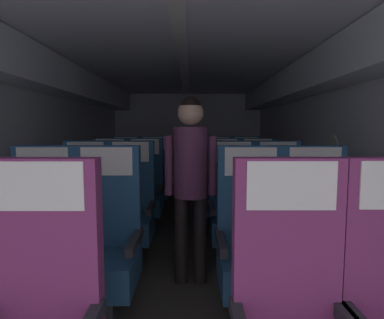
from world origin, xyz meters
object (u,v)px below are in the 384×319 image
object	(u,v)px
seat_e_right_window	(217,180)
seat_c_right_aisle	(279,210)
seat_b_left_aisle	(105,245)
seat_c_left_aisle	(130,211)
seat_d_left_aisle	(144,192)
seat_e_right_aisle	(246,180)
seat_b_right_window	(251,246)
flight_attendant	(190,171)
seat_d_left_window	(109,191)
seat_d_right_aisle	(258,192)
seat_e_left_window	(125,180)
seat_c_right_window	(233,210)
seat_c_left_window	(84,211)
seat_e_left_aisle	(154,180)
seat_b_right_aisle	(317,245)
seat_b_left_window	(40,245)
seat_d_right_window	(223,191)

from	to	relation	value
seat_e_right_window	seat_c_right_aisle	bearing A→B (deg)	-76.54
seat_b_left_aisle	seat_c_left_aisle	world-z (taller)	same
seat_d_left_aisle	seat_e_right_aisle	world-z (taller)	same
seat_b_right_window	flight_attendant	bearing A→B (deg)	132.84
flight_attendant	seat_d_left_window	bearing A→B (deg)	104.54
seat_d_left_aisle	seat_d_right_aisle	world-z (taller)	same
seat_e_left_window	seat_c_right_window	bearing A→B (deg)	-52.41
seat_b_right_window	seat_c_left_window	size ratio (longest dim) A/B	1.00
seat_c_left_window	seat_e_right_window	xyz separation A→B (m)	(1.48, 1.91, 0.00)
seat_c_right_aisle	seat_e_left_aisle	bearing A→B (deg)	127.41
seat_b_left_aisle	seat_e_left_aisle	xyz separation A→B (m)	(-0.00, 2.86, 0.00)
seat_b_right_aisle	seat_e_left_window	bearing A→B (deg)	124.13
seat_b_right_aisle	seat_c_left_window	bearing A→B (deg)	154.21
seat_b_right_window	seat_e_right_window	distance (m)	2.85
seat_b_left_aisle	seat_b_right_aisle	world-z (taller)	same
seat_c_left_window	seat_b_left_window	bearing A→B (deg)	-89.60
seat_b_right_aisle	seat_e_left_aisle	distance (m)	3.22
seat_b_left_window	flight_attendant	bearing A→B (deg)	22.83
seat_b_right_window	seat_d_right_aisle	bearing A→B (deg)	76.79
seat_e_left_window	seat_c_left_window	bearing A→B (deg)	-90.07
seat_d_right_window	seat_e_right_window	world-z (taller)	same
seat_b_right_window	flight_attendant	size ratio (longest dim) A/B	0.76
seat_b_right_aisle	seat_e_left_window	world-z (taller)	same
seat_c_left_window	seat_d_right_aisle	distance (m)	2.15
seat_b_left_window	seat_e_left_window	bearing A→B (deg)	90.08
seat_d_right_aisle	seat_e_right_window	size ratio (longest dim) A/B	1.00
seat_b_right_window	flight_attendant	xyz separation A→B (m)	(-0.42, 0.46, 0.46)
seat_b_right_window	seat_d_left_window	size ratio (longest dim) A/B	1.00
seat_b_left_aisle	seat_d_right_window	distance (m)	2.16
seat_c_right_aisle	seat_d_left_aisle	xyz separation A→B (m)	(-1.48, 0.95, 0.00)
seat_d_right_aisle	seat_e_left_window	size ratio (longest dim) A/B	1.00
seat_c_left_aisle	seat_c_right_window	bearing A→B (deg)	0.25
seat_b_left_aisle	seat_c_left_window	xyz separation A→B (m)	(-0.46, 0.93, 0.00)
seat_b_left_aisle	seat_e_right_aisle	distance (m)	3.21
seat_d_right_aisle	seat_e_right_window	bearing A→B (deg)	115.28
seat_c_left_window	seat_c_right_aisle	bearing A→B (deg)	0.21
seat_b_left_aisle	seat_c_left_aisle	bearing A→B (deg)	90.63
seat_b_right_aisle	seat_e_left_window	size ratio (longest dim) A/B	1.00
seat_b_left_window	seat_e_left_aisle	size ratio (longest dim) A/B	1.00
seat_e_left_aisle	seat_b_right_aisle	bearing A→B (deg)	-62.74
seat_b_right_aisle	seat_d_right_aisle	size ratio (longest dim) A/B	1.00
seat_c_left_window	seat_d_right_window	xyz separation A→B (m)	(1.48, 0.97, 0.00)
seat_c_right_aisle	flight_attendant	world-z (taller)	flight_attendant
seat_b_left_aisle	seat_e_right_aisle	bearing A→B (deg)	62.63
seat_c_right_window	seat_e_left_aisle	xyz separation A→B (m)	(-1.01, 1.92, 0.00)
seat_e_left_aisle	seat_e_right_aisle	world-z (taller)	same
seat_b_right_aisle	seat_d_left_window	bearing A→B (deg)	135.66
seat_b_right_aisle	seat_c_left_aisle	distance (m)	1.76
seat_b_left_aisle	seat_b_left_window	bearing A→B (deg)	179.62
seat_c_left_aisle	flight_attendant	bearing A→B (deg)	-38.99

